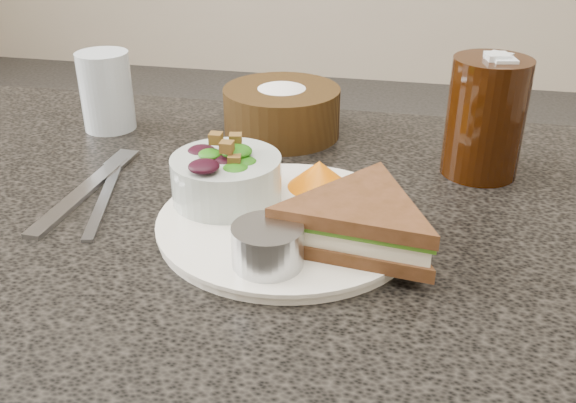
% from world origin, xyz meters
% --- Properties ---
extents(dinner_plate, '(0.26, 0.26, 0.01)m').
position_xyz_m(dinner_plate, '(0.06, -0.01, 0.76)').
color(dinner_plate, white).
rests_on(dinner_plate, dining_table).
extents(sandwich, '(0.19, 0.19, 0.05)m').
position_xyz_m(sandwich, '(0.14, -0.05, 0.78)').
color(sandwich, brown).
rests_on(sandwich, dinner_plate).
extents(salad_bowl, '(0.15, 0.15, 0.07)m').
position_xyz_m(salad_bowl, '(-0.01, 0.01, 0.79)').
color(salad_bowl, '#A8B5B0').
rests_on(salad_bowl, dinner_plate).
extents(dressing_ramekin, '(0.08, 0.08, 0.04)m').
position_xyz_m(dressing_ramekin, '(0.06, -0.10, 0.78)').
color(dressing_ramekin, '#A4A7AC').
rests_on(dressing_ramekin, dinner_plate).
extents(orange_wedge, '(0.10, 0.10, 0.03)m').
position_xyz_m(orange_wedge, '(0.08, 0.06, 0.78)').
color(orange_wedge, orange).
rests_on(orange_wedge, dinner_plate).
extents(fork, '(0.02, 0.19, 0.01)m').
position_xyz_m(fork, '(-0.17, 0.01, 0.75)').
color(fork, '#AAABAE').
rests_on(fork, dining_table).
extents(knife, '(0.06, 0.18, 0.00)m').
position_xyz_m(knife, '(-0.15, 0.00, 0.75)').
color(knife, '#9BA0AB').
rests_on(knife, dining_table).
extents(bread_basket, '(0.19, 0.19, 0.09)m').
position_xyz_m(bread_basket, '(0.00, 0.23, 0.79)').
color(bread_basket, '#453113').
rests_on(bread_basket, dining_table).
extents(cola_glass, '(0.11, 0.11, 0.15)m').
position_xyz_m(cola_glass, '(0.25, 0.16, 0.82)').
color(cola_glass, black).
rests_on(cola_glass, dining_table).
extents(water_glass, '(0.08, 0.08, 0.11)m').
position_xyz_m(water_glass, '(-0.24, 0.21, 0.80)').
color(water_glass, silver).
rests_on(water_glass, dining_table).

